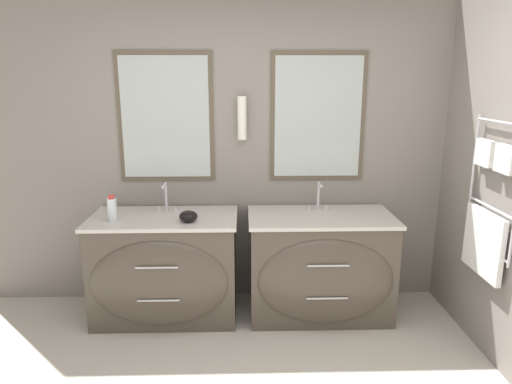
# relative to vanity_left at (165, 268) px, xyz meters

# --- Properties ---
(wall_back) EXTENTS (4.83, 0.15, 2.60)m
(wall_back) POSITION_rel_vanity_left_xyz_m (0.71, 0.40, 0.89)
(wall_back) COLOR gray
(wall_back) RESTS_ON ground_plane
(vanity_left) EXTENTS (1.16, 0.69, 0.84)m
(vanity_left) POSITION_rel_vanity_left_xyz_m (0.00, 0.00, 0.00)
(vanity_left) COLOR #4C4238
(vanity_left) RESTS_ON ground_plane
(vanity_right) EXTENTS (1.16, 0.69, 0.84)m
(vanity_right) POSITION_rel_vanity_left_xyz_m (1.25, 0.00, 0.00)
(vanity_right) COLOR #4C4238
(vanity_right) RESTS_ON ground_plane
(faucet_left) EXTENTS (0.17, 0.15, 0.24)m
(faucet_left) POSITION_rel_vanity_left_xyz_m (0.00, 0.19, 0.54)
(faucet_left) COLOR silver
(faucet_left) RESTS_ON vanity_left
(faucet_right) EXTENTS (0.17, 0.15, 0.24)m
(faucet_right) POSITION_rel_vanity_left_xyz_m (1.25, 0.19, 0.54)
(faucet_right) COLOR silver
(faucet_right) RESTS_ON vanity_right
(toiletry_bottle) EXTENTS (0.07, 0.07, 0.20)m
(toiletry_bottle) POSITION_rel_vanity_left_xyz_m (-0.37, -0.06, 0.51)
(toiletry_bottle) COLOR silver
(toiletry_bottle) RESTS_ON vanity_left
(amenity_bowl) EXTENTS (0.14, 0.14, 0.08)m
(amenity_bowl) POSITION_rel_vanity_left_xyz_m (0.21, -0.09, 0.46)
(amenity_bowl) COLOR black
(amenity_bowl) RESTS_ON vanity_left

